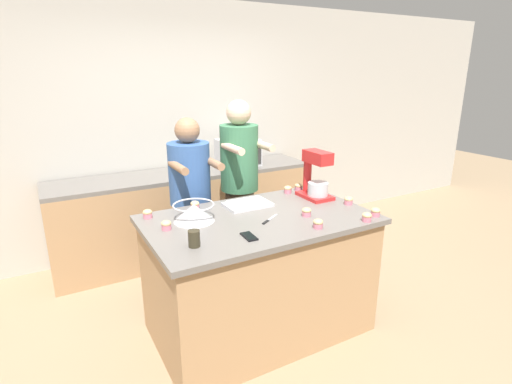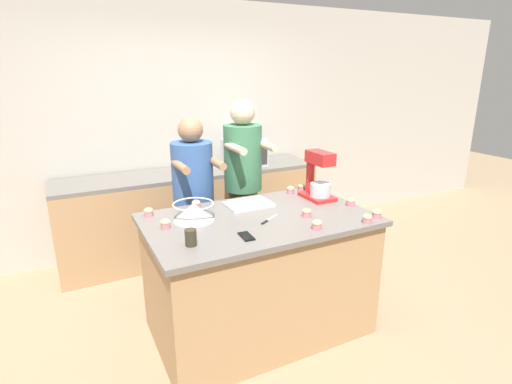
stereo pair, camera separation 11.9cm
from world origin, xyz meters
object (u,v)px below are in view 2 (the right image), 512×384
object	(u,v)px
cupcake_4	(317,225)
drinking_glass	(191,237)
cupcake_0	(307,213)
cupcake_9	(148,212)
cell_phone	(246,236)
cupcake_1	(291,190)
microwave_oven	(244,152)
person_right	(243,190)
person_left	(194,205)
mixing_bowl	(194,211)
cupcake_5	(367,219)
baking_tray	(249,204)
cupcake_6	(196,204)
stand_mixer	(318,178)
cupcake_2	(351,202)
cupcake_3	(377,214)
cupcake_8	(302,187)
cupcake_7	(165,224)
knife	(269,220)

from	to	relation	value
cupcake_4	drinking_glass	bearing A→B (deg)	171.06
cupcake_0	cupcake_9	bearing A→B (deg)	152.75
cell_phone	cupcake_1	size ratio (longest dim) A/B	2.16
microwave_oven	cupcake_4	xyz separation A→B (m)	(-0.37, -1.95, -0.11)
cupcake_4	person_right	bearing A→B (deg)	90.48
person_right	cupcake_4	xyz separation A→B (m)	(0.01, -1.16, 0.07)
person_left	mixing_bowl	bearing A→B (deg)	-107.88
person_left	cupcake_5	distance (m)	1.51
baking_tray	cell_phone	world-z (taller)	baking_tray
cupcake_5	cupcake_6	world-z (taller)	same
stand_mixer	baking_tray	bearing A→B (deg)	171.91
cupcake_0	cupcake_4	bearing A→B (deg)	-106.91
stand_mixer	cupcake_2	size ratio (longest dim) A/B	5.85
cell_phone	drinking_glass	distance (m)	0.36
person_right	cupcake_3	xyz separation A→B (m)	(0.52, -1.18, 0.07)
cupcake_1	cupcake_8	bearing A→B (deg)	8.29
cupcake_7	stand_mixer	bearing A→B (deg)	3.35
stand_mixer	baking_tray	xyz separation A→B (m)	(-0.60, 0.08, -0.16)
cell_phone	microwave_oven	bearing A→B (deg)	65.23
mixing_bowl	cupcake_4	xyz separation A→B (m)	(0.69, -0.54, -0.04)
person_left	cupcake_0	size ratio (longest dim) A/B	23.42
stand_mixer	cupcake_2	distance (m)	0.33
baking_tray	cupcake_8	size ratio (longest dim) A/B	5.24
cupcake_1	cupcake_8	distance (m)	0.13
microwave_oven	cupcake_7	distance (m)	1.95
mixing_bowl	cupcake_4	distance (m)	0.88
baking_tray	person_right	bearing A→B (deg)	69.58
baking_tray	cupcake_4	xyz separation A→B (m)	(0.20, -0.64, 0.01)
person_right	cell_phone	distance (m)	1.17
cupcake_6	cupcake_8	bearing A→B (deg)	1.01
baking_tray	mixing_bowl	bearing A→B (deg)	-168.23
stand_mixer	cupcake_9	xyz separation A→B (m)	(-1.36, 0.21, -0.14)
stand_mixer	cell_phone	bearing A→B (deg)	-152.36
cell_phone	cupcake_1	world-z (taller)	cupcake_1
knife	cupcake_1	size ratio (longest dim) A/B	2.85
cupcake_2	cupcake_9	xyz separation A→B (m)	(-1.49, 0.48, 0.00)
cupcake_1	cupcake_9	bearing A→B (deg)	-179.34
cell_phone	knife	bearing A→B (deg)	36.09
person_right	cupcake_1	bearing A→B (deg)	-54.49
cupcake_4	cupcake_8	distance (m)	0.88
microwave_oven	knife	distance (m)	1.76
person_left	microwave_oven	bearing A→B (deg)	42.41
drinking_glass	cupcake_9	bearing A→B (deg)	101.04
baking_tray	cupcake_1	world-z (taller)	cupcake_1
microwave_oven	cupcake_3	xyz separation A→B (m)	(0.14, -1.97, -0.11)
cupcake_0	cupcake_9	size ratio (longest dim) A/B	1.00
person_right	cupcake_6	distance (m)	0.70
cupcake_8	cupcake_9	bearing A→B (deg)	-178.63
cell_phone	cupcake_7	xyz separation A→B (m)	(-0.43, 0.38, 0.03)
cupcake_1	cupcake_5	distance (m)	0.85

